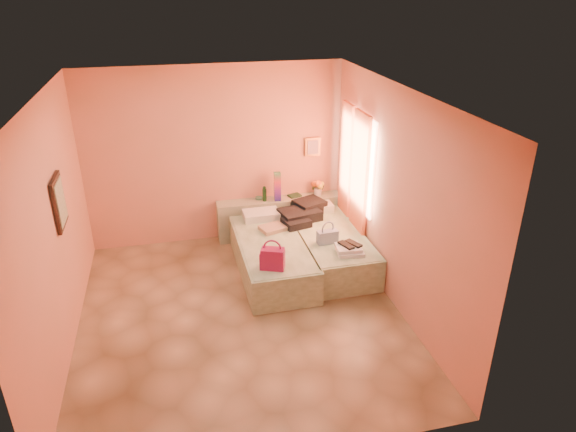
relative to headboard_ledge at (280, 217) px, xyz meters
name	(u,v)px	position (x,y,z in m)	size (l,w,h in m)	color
ground	(241,315)	(-0.98, -2.10, -0.33)	(4.50, 4.50, 0.00)	tan
room_walls	(245,167)	(-0.77, -1.53, 1.46)	(4.02, 4.51, 2.81)	#E9937C
headboard_ledge	(280,217)	(0.00, 0.00, 0.00)	(2.05, 0.30, 0.65)	#A0A889
bed_left	(272,257)	(-0.38, -1.16, -0.08)	(0.90, 2.00, 0.50)	beige
bed_right	(329,247)	(0.52, -1.05, -0.08)	(0.90, 2.00, 0.50)	beige
water_bottle	(264,194)	(-0.25, -0.03, 0.44)	(0.07, 0.07, 0.23)	#14391C
rainbow_box	(277,187)	(-0.05, -0.05, 0.56)	(0.10, 0.10, 0.47)	#9B134C
small_dish	(259,198)	(-0.33, 0.07, 0.34)	(0.12, 0.12, 0.03)	#4F926F
green_book	(295,195)	(0.26, 0.04, 0.34)	(0.20, 0.14, 0.03)	#244326
flower_vase	(318,186)	(0.65, 0.02, 0.47)	(0.23, 0.23, 0.29)	silver
magenta_handbag	(272,258)	(-0.51, -1.88, 0.32)	(0.31, 0.18, 0.29)	#9B134C
khaki_garment	(273,228)	(-0.29, -0.80, 0.21)	(0.36, 0.28, 0.06)	tan
clothes_pile	(303,213)	(0.26, -0.52, 0.27)	(0.66, 0.66, 0.20)	black
blue_handbag	(327,237)	(0.39, -1.38, 0.27)	(0.29, 0.13, 0.19)	#3F5E98
towel_stack	(350,250)	(0.60, -1.73, 0.23)	(0.35, 0.30, 0.10)	white
sandal_pair	(350,244)	(0.61, -1.70, 0.29)	(0.19, 0.25, 0.03)	black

